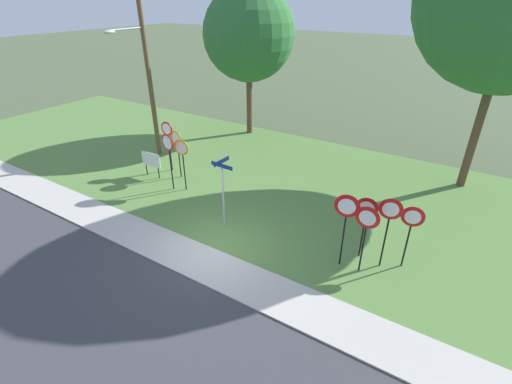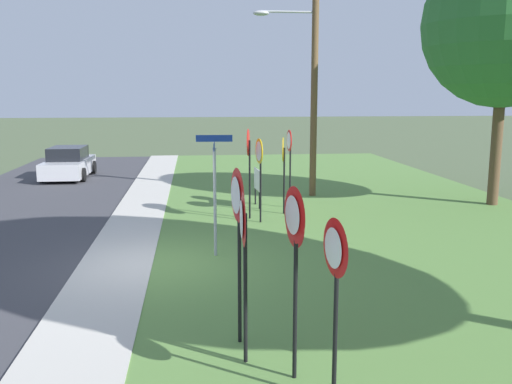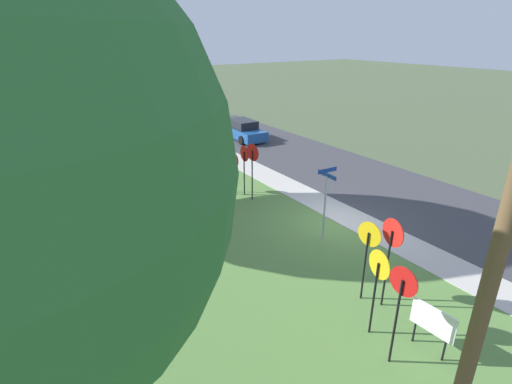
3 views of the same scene
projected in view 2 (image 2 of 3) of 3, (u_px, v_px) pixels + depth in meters
ground_plane at (152, 267)px, 12.14m from camera, size 160.00×160.00×0.00m
sidewalk_strip at (115, 267)px, 12.05m from camera, size 44.00×1.60×0.06m
grass_median at (417, 257)px, 12.80m from camera, size 44.00×12.00×0.04m
stop_sign_near_left at (289, 152)px, 17.98m from camera, size 0.69×0.10×2.54m
stop_sign_near_right at (283, 159)px, 17.06m from camera, size 0.73×0.16×2.37m
stop_sign_far_left at (260, 162)px, 15.89m from camera, size 0.71×0.13×2.43m
stop_sign_far_center at (249, 153)px, 16.35m from camera, size 0.77×0.16×2.67m
yield_sign_near_left at (294, 238)px, 7.77m from camera, size 0.72×0.17×2.29m
yield_sign_near_right at (294, 237)px, 6.99m from camera, size 0.72×0.17×2.55m
yield_sign_far_left at (243, 236)px, 7.44m from camera, size 0.75×0.10×2.41m
yield_sign_far_right at (334, 268)px, 6.47m from camera, size 0.70×0.15×2.28m
yield_sign_center at (237, 213)px, 8.04m from camera, size 0.79×0.16×2.64m
street_name_post at (215, 184)px, 12.59m from camera, size 0.96×0.82×2.78m
utility_pole at (311, 60)px, 19.63m from camera, size 2.10×2.32×9.00m
notice_board at (257, 182)px, 18.31m from camera, size 1.10×0.10×1.25m
oak_tree_left at (505, 25)px, 17.81m from camera, size 5.28×5.28×8.49m
parked_hatchback_near at (69, 164)px, 24.90m from camera, size 4.12×1.90×1.39m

